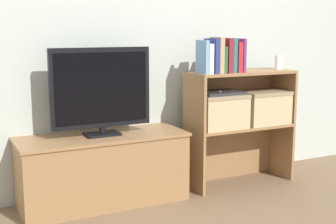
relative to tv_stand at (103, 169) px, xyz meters
name	(u,v)px	position (x,y,z in m)	size (l,w,h in m)	color
ground_plane	(178,201)	(0.45, -0.20, -0.23)	(16.00, 16.00, 0.00)	brown
wall_back	(150,19)	(0.45, 0.23, 0.97)	(10.00, 0.05, 2.40)	#B2BCB2
tv_stand	(103,169)	(0.00, 0.00, 0.00)	(1.09, 0.41, 0.46)	olive
tv	(101,90)	(0.00, 0.00, 0.52)	(0.65, 0.14, 0.56)	black
bookshelf_lower_tier	(235,145)	(1.04, 0.01, 0.05)	(0.79, 0.30, 0.44)	olive
bookshelf_upper_tier	(236,90)	(1.04, 0.01, 0.46)	(0.79, 0.30, 0.39)	olive
book_skyblue	(202,57)	(0.69, -0.09, 0.72)	(0.03, 0.14, 0.22)	#709ECC
book_ivory	(207,59)	(0.72, -0.09, 0.70)	(0.03, 0.14, 0.20)	silver
book_navy	(212,56)	(0.76, -0.09, 0.72)	(0.03, 0.16, 0.23)	navy
book_tan	(217,55)	(0.80, -0.09, 0.73)	(0.04, 0.14, 0.24)	tan
book_forest	(221,60)	(0.84, -0.09, 0.69)	(0.02, 0.14, 0.18)	#286638
book_maroon	(225,55)	(0.87, -0.09, 0.72)	(0.04, 0.15, 0.24)	maroon
book_teal	(230,55)	(0.91, -0.09, 0.72)	(0.04, 0.12, 0.24)	#1E7075
book_crimson	(235,57)	(0.95, -0.09, 0.71)	(0.04, 0.14, 0.21)	#B22328
book_plum	(239,55)	(0.98, -0.09, 0.72)	(0.02, 0.15, 0.23)	#6B2D66
baby_monitor	(279,62)	(1.38, -0.05, 0.66)	(0.05, 0.04, 0.13)	white
storage_basket_left	(220,110)	(0.85, -0.06, 0.34)	(0.36, 0.27, 0.24)	tan
storage_basket_right	(262,106)	(1.23, -0.06, 0.34)	(0.36, 0.27, 0.24)	tan
laptop	(220,93)	(0.85, -0.06, 0.46)	(0.31, 0.22, 0.02)	#2D2D33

